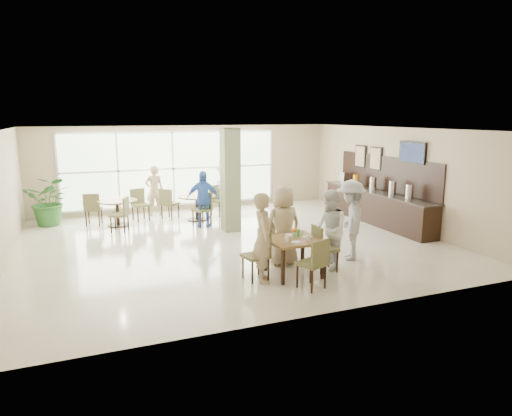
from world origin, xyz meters
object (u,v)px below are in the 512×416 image
object	(u,v)px
teen_far	(283,226)
adult_a	(203,199)
teen_standing	(351,220)
adult_standing	(154,191)
round_table_left	(117,206)
teen_right	(329,230)
round_table_right	(197,201)
potted_plant	(50,201)
main_table	(294,243)
teen_left	(263,238)
adult_b	(225,188)
buffet_counter	(377,204)

from	to	relation	value
teen_far	adult_a	size ratio (longest dim) A/B	1.06
teen_far	teen_standing	size ratio (longest dim) A/B	0.96
adult_standing	round_table_left	bearing A→B (deg)	37.93
teen_right	teen_far	bearing A→B (deg)	-113.94
round_table_right	adult_a	distance (m)	0.89
round_table_right	potted_plant	distance (m)	4.21
round_table_left	adult_standing	world-z (taller)	adult_standing
round_table_left	teen_far	bearing A→B (deg)	-59.06
main_table	teen_left	bearing A→B (deg)	-172.19
potted_plant	teen_left	distance (m)	7.61
teen_far	adult_b	bearing A→B (deg)	-98.25
teen_standing	teen_right	bearing A→B (deg)	-36.34
buffet_counter	adult_a	size ratio (longest dim) A/B	2.94
round_table_left	teen_standing	xyz separation A→B (m)	(4.49, -5.12, 0.30)
main_table	round_table_left	xyz separation A→B (m)	(-2.87, 5.60, -0.08)
teen_left	teen_standing	distance (m)	2.37
teen_standing	teen_far	bearing A→B (deg)	-70.23
teen_standing	round_table_left	bearing A→B (deg)	-111.90
teen_far	adult_a	xyz separation A→B (m)	(-0.68, 3.94, -0.05)
main_table	buffet_counter	distance (m)	5.33
potted_plant	teen_standing	size ratio (longest dim) A/B	0.81
round_table_left	teen_far	distance (m)	5.75
teen_left	adult_standing	bearing A→B (deg)	22.54
potted_plant	adult_standing	xyz separation A→B (m)	(3.02, 0.18, 0.09)
round_table_left	potted_plant	xyz separation A→B (m)	(-1.80, 0.79, 0.13)
teen_left	teen_right	world-z (taller)	teen_left
potted_plant	adult_b	xyz separation A→B (m)	(5.04, -0.84, 0.21)
round_table_right	teen_standing	world-z (taller)	teen_standing
potted_plant	teen_standing	xyz separation A→B (m)	(6.29, -5.91, 0.17)
teen_right	adult_a	xyz separation A→B (m)	(-1.46, 4.51, -0.03)
round_table_left	teen_standing	bearing A→B (deg)	-48.74
buffet_counter	teen_left	distance (m)	5.95
adult_b	potted_plant	bearing A→B (deg)	-83.97
round_table_left	teen_standing	distance (m)	6.81
main_table	buffet_counter	size ratio (longest dim) A/B	0.21
adult_standing	teen_right	bearing A→B (deg)	110.66
buffet_counter	adult_standing	distance (m)	6.84
buffet_counter	adult_b	size ratio (longest dim) A/B	2.54
round_table_left	buffet_counter	xyz separation A→B (m)	(7.15, -2.42, -0.03)
teen_far	adult_b	size ratio (longest dim) A/B	0.92
teen_left	teen_far	distance (m)	1.08
teen_right	main_table	bearing A→B (deg)	-71.30
teen_standing	adult_b	xyz separation A→B (m)	(-1.24, 5.07, 0.04)
teen_left	adult_a	distance (m)	4.70
round_table_right	adult_b	distance (m)	1.00
teen_far	teen_right	bearing A→B (deg)	138.83
main_table	teen_far	world-z (taller)	teen_far
adult_standing	potted_plant	bearing A→B (deg)	2.96
main_table	round_table_right	size ratio (longest dim) A/B	0.90
teen_left	teen_right	bearing A→B (deg)	-68.73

